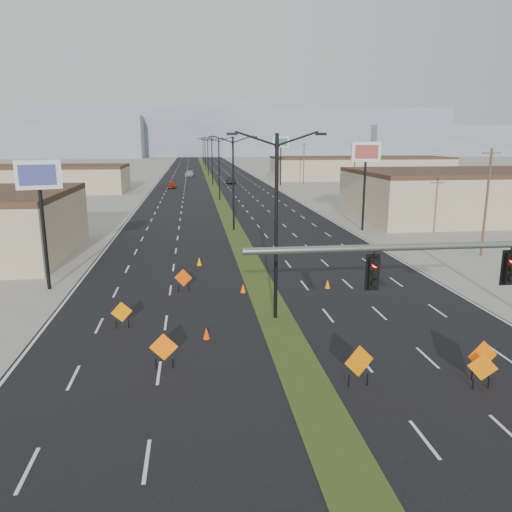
{
  "coord_description": "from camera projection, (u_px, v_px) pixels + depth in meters",
  "views": [
    {
      "loc": [
        -4.36,
        -13.83,
        9.66
      ],
      "look_at": [
        -0.88,
        13.62,
        3.2
      ],
      "focal_mm": 35.0,
      "sensor_mm": 36.0,
      "label": 1
    }
  ],
  "objects": [
    {
      "name": "utility_pole_3",
      "position": [
        277.0,
        158.0,
        143.06
      ],
      "size": [
        1.6,
        0.2,
        9.0
      ],
      "color": "#4C3823",
      "rests_on": "ground"
    },
    {
      "name": "mesa_backdrop",
      "position": [
        150.0,
        129.0,
        317.91
      ],
      "size": [
        140.0,
        50.0,
        32.0
      ],
      "primitive_type": "cube",
      "color": "gray",
      "rests_on": "ground"
    },
    {
      "name": "streetlight_3",
      "position": [
        212.0,
        160.0,
        107.6
      ],
      "size": [
        5.15,
        0.24,
        10.02
      ],
      "color": "black",
      "rests_on": "ground"
    },
    {
      "name": "streetlight_5",
      "position": [
        205.0,
        153.0,
        161.7
      ],
      "size": [
        5.15,
        0.24,
        10.02
      ],
      "color": "black",
      "rests_on": "ground"
    },
    {
      "name": "streetlight_6",
      "position": [
        203.0,
        151.0,
        188.74
      ],
      "size": [
        5.15,
        0.24,
        10.02
      ],
      "color": "black",
      "rests_on": "ground"
    },
    {
      "name": "cone_0",
      "position": [
        206.0,
        333.0,
        24.71
      ],
      "size": [
        0.46,
        0.46,
        0.61
      ],
      "primitive_type": "cone",
      "rotation": [
        0.0,
        0.0,
        0.32
      ],
      "color": "#FA3405",
      "rests_on": "ground"
    },
    {
      "name": "construction_sign_4",
      "position": [
        482.0,
        369.0,
        19.62
      ],
      "size": [
        1.06,
        0.48,
        1.51
      ],
      "rotation": [
        0.0,
        0.0,
        -0.4
      ],
      "color": "orange",
      "rests_on": "ground"
    },
    {
      "name": "streetlight_1",
      "position": [
        233.0,
        180.0,
        53.5
      ],
      "size": [
        5.15,
        0.24,
        10.02
      ],
      "color": "black",
      "rests_on": "ground"
    },
    {
      "name": "cone_1",
      "position": [
        243.0,
        288.0,
        32.21
      ],
      "size": [
        0.43,
        0.43,
        0.61
      ],
      "primitive_type": "cone",
      "rotation": [
        0.0,
        0.0,
        -0.19
      ],
      "color": "#FB5305",
      "rests_on": "ground"
    },
    {
      "name": "mesa_east",
      "position": [
        484.0,
        141.0,
        316.23
      ],
      "size": [
        160.0,
        50.0,
        18.0
      ],
      "primitive_type": "cube",
      "color": "gray",
      "rests_on": "ground"
    },
    {
      "name": "cone_2",
      "position": [
        328.0,
        284.0,
        33.17
      ],
      "size": [
        0.4,
        0.4,
        0.62
      ],
      "primitive_type": "cone",
      "rotation": [
        0.0,
        0.0,
        -0.08
      ],
      "color": "orange",
      "rests_on": "ground"
    },
    {
      "name": "pole_sign_east_far",
      "position": [
        281.0,
        145.0,
        106.22
      ],
      "size": [
        3.37,
        0.98,
        10.32
      ],
      "rotation": [
        0.0,
        0.0,
        -0.19
      ],
      "color": "black",
      "rests_on": "ground"
    },
    {
      "name": "construction_sign_3",
      "position": [
        359.0,
        362.0,
        19.77
      ],
      "size": [
        1.3,
        0.39,
        1.78
      ],
      "rotation": [
        0.0,
        0.0,
        0.26
      ],
      "color": "#D96804",
      "rests_on": "ground"
    },
    {
      "name": "streetlight_0",
      "position": [
        276.0,
        222.0,
        26.45
      ],
      "size": [
        5.15,
        0.24,
        10.02
      ],
      "color": "black",
      "rests_on": "ground"
    },
    {
      "name": "mesa_center",
      "position": [
        263.0,
        132.0,
        307.61
      ],
      "size": [
        220.0,
        50.0,
        28.0
      ],
      "primitive_type": "cube",
      "color": "gray",
      "rests_on": "ground"
    },
    {
      "name": "ground",
      "position": [
        336.0,
        447.0,
        16.09
      ],
      "size": [
        600.0,
        600.0,
        0.0
      ],
      "primitive_type": "plane",
      "color": "gray",
      "rests_on": "ground"
    },
    {
      "name": "building_se_near",
      "position": [
        498.0,
        196.0,
        63.1
      ],
      "size": [
        36.0,
        18.0,
        5.5
      ],
      "primitive_type": "cube",
      "color": "tan",
      "rests_on": "ground"
    },
    {
      "name": "streetlight_4",
      "position": [
        208.0,
        156.0,
        134.65
      ],
      "size": [
        5.15,
        0.24,
        10.02
      ],
      "color": "black",
      "rests_on": "ground"
    },
    {
      "name": "construction_sign_1",
      "position": [
        164.0,
        348.0,
        21.32
      ],
      "size": [
        1.23,
        0.08,
        1.64
      ],
      "rotation": [
        0.0,
        0.0,
        -0.04
      ],
      "color": "#FF6405",
      "rests_on": "ground"
    },
    {
      "name": "construction_sign_5",
      "position": [
        482.0,
        357.0,
        20.33
      ],
      "size": [
        1.3,
        0.13,
        1.73
      ],
      "rotation": [
        0.0,
        0.0,
        0.07
      ],
      "color": "#E55B04",
      "rests_on": "ground"
    },
    {
      "name": "car_left",
      "position": [
        172.0,
        185.0,
        102.08
      ],
      "size": [
        1.93,
        4.09,
        1.35
      ],
      "primitive_type": "imported",
      "rotation": [
        0.0,
        0.0,
        0.09
      ],
      "color": "maroon",
      "rests_on": "ground"
    },
    {
      "name": "road_surface",
      "position": [
        212.0,
        184.0,
        112.69
      ],
      "size": [
        25.0,
        400.0,
        0.02
      ],
      "primitive_type": "cube",
      "color": "black",
      "rests_on": "ground"
    },
    {
      "name": "pole_sign_east_near",
      "position": [
        366.0,
        159.0,
        52.93
      ],
      "size": [
        3.1,
        0.63,
        9.45
      ],
      "rotation": [
        0.0,
        0.0,
        -0.08
      ],
      "color": "black",
      "rests_on": "ground"
    },
    {
      "name": "utility_pole_2",
      "position": [
        304.0,
        163.0,
        109.25
      ],
      "size": [
        1.6,
        0.2,
        9.0
      ],
      "color": "#4C3823",
      "rests_on": "ground"
    },
    {
      "name": "building_se_far",
      "position": [
        360.0,
        169.0,
        126.44
      ],
      "size": [
        44.0,
        16.0,
        5.0
      ],
      "primitive_type": "cube",
      "color": "tan",
      "rests_on": "ground"
    },
    {
      "name": "streetlight_2",
      "position": [
        219.0,
        167.0,
        80.55
      ],
      "size": [
        5.15,
        0.24,
        10.02
      ],
      "color": "black",
      "rests_on": "ground"
    },
    {
      "name": "cone_3",
      "position": [
        199.0,
        261.0,
        39.17
      ],
      "size": [
        0.49,
        0.49,
        0.67
      ],
      "primitive_type": "cone",
      "rotation": [
        0.0,
        0.0,
        0.27
      ],
      "color": "orange",
      "rests_on": "ground"
    },
    {
      "name": "car_far",
      "position": [
        189.0,
        174.0,
        133.97
      ],
      "size": [
        2.64,
        5.42,
        1.52
      ],
      "primitive_type": "imported",
      "rotation": [
        0.0,
        0.0,
        -0.1
      ],
      "color": "#9EA3A7",
      "rests_on": "ground"
    },
    {
      "name": "construction_sign_0",
      "position": [
        122.0,
        313.0,
        25.98
      ],
      "size": [
        1.07,
        0.34,
        1.47
      ],
      "rotation": [
        0.0,
        0.0,
        0.28
      ],
      "color": "orange",
      "rests_on": "ground"
    },
    {
      "name": "utility_pole_0",
      "position": [
        487.0,
        201.0,
        41.63
      ],
      "size": [
        1.6,
        0.2,
        9.0
      ],
      "color": "#4C3823",
      "rests_on": "ground"
    },
    {
      "name": "building_sw_far",
      "position": [
        44.0,
        180.0,
        93.78
      ],
      "size": [
        30.0,
        14.0,
        4.5
      ],
      "primitive_type": "cube",
      "color": "tan",
      "rests_on": "ground"
    },
    {
      "name": "car_mid",
      "position": [
        231.0,
        180.0,
        111.85
      ],
      "size": [
        1.81,
        4.74,
        1.54
      ],
      "primitive_type": "imported",
      "rotation": [
        0.0,
        0.0,
        0.04
      ],
      "color": "black",
      "rests_on": "ground"
    },
    {
      "name": "pole_sign_west",
      "position": [
        39.0,
        186.0,
        31.57
      ],
      "size": [
        2.72,
        1.18,
        8.42
      ],
      "rotation": [
        0.0,
        0.0,
        0.31
      ],
      "color": "black",
      "rests_on": "ground"
    },
    {
      "name": "utility_pole_1",
      "position": [
        354.0,
        173.0,
        75.44
      ],
      "size": [
        1.6,
        0.2,
        9.0
      ],
      "color": "#4C3823",
      "rests_on": "ground"
    },
    {
      "name": "median_strip",
      "position": [
        212.0,
        184.0,
        112.69
      ],
      "size": [
        2.0,
        400.0,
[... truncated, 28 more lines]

